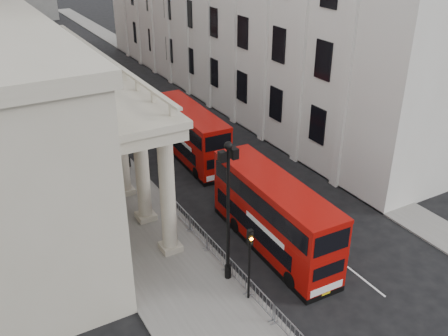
# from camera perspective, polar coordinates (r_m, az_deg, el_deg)

# --- Properties ---
(ground) EXTENTS (260.00, 260.00, 0.00)m
(ground) POSITION_cam_1_polar(r_m,az_deg,el_deg) (26.53, 6.15, -16.83)
(ground) COLOR black
(ground) RESTS_ON ground
(sidewalk_west) EXTENTS (6.00, 140.00, 0.12)m
(sidewalk_west) POSITION_cam_1_polar(r_m,az_deg,el_deg) (49.50, -17.42, 4.02)
(sidewalk_west) COLOR slate
(sidewalk_west) RESTS_ON ground
(sidewalk_east) EXTENTS (3.00, 140.00, 0.12)m
(sidewalk_east) POSITION_cam_1_polar(r_m,az_deg,el_deg) (54.90, -0.48, 7.51)
(sidewalk_east) COLOR slate
(sidewalk_east) RESTS_ON ground
(kerb) EXTENTS (0.20, 140.00, 0.14)m
(kerb) POSITION_cam_1_polar(r_m,az_deg,el_deg) (50.11, -14.16, 4.75)
(kerb) COLOR slate
(kerb) RESTS_ON ground
(lamp_post_south) EXTENTS (1.05, 0.44, 8.32)m
(lamp_post_south) POSITION_cam_1_polar(r_m,az_deg,el_deg) (25.92, 0.48, -4.13)
(lamp_post_south) COLOR black
(lamp_post_south) RESTS_ON sidewalk_west
(lamp_post_mid) EXTENTS (1.05, 0.44, 8.32)m
(lamp_post_mid) POSITION_cam_1_polar(r_m,az_deg,el_deg) (39.26, -11.43, 6.46)
(lamp_post_mid) COLOR black
(lamp_post_mid) RESTS_ON sidewalk_west
(lamp_post_north) EXTENTS (1.05, 0.44, 8.32)m
(lamp_post_north) POSITION_cam_1_polar(r_m,az_deg,el_deg) (54.07, -17.20, 11.41)
(lamp_post_north) COLOR black
(lamp_post_north) RESTS_ON sidewalk_west
(traffic_light) EXTENTS (0.28, 0.33, 4.30)m
(traffic_light) POSITION_cam_1_polar(r_m,az_deg,el_deg) (25.54, 2.97, -9.57)
(traffic_light) COLOR black
(traffic_light) RESTS_ON sidewalk_west
(crowd_barriers) EXTENTS (0.50, 18.75, 1.10)m
(crowd_barriers) POSITION_cam_1_polar(r_m,az_deg,el_deg) (27.28, 2.84, -13.33)
(crowd_barriers) COLOR gray
(crowd_barriers) RESTS_ON sidewalk_west
(bus_near) EXTENTS (2.91, 10.70, 4.58)m
(bus_near) POSITION_cam_1_polar(r_m,az_deg,el_deg) (30.01, 5.68, -5.20)
(bus_near) COLOR #980B07
(bus_near) RESTS_ON ground
(bus_far) EXTENTS (2.82, 10.23, 4.38)m
(bus_far) POSITION_cam_1_polar(r_m,az_deg,el_deg) (41.18, -3.86, 3.99)
(bus_far) COLOR #B10D08
(bus_far) RESTS_ON ground
(pedestrian_a) EXTENTS (0.68, 0.45, 1.85)m
(pedestrian_a) POSITION_cam_1_polar(r_m,az_deg,el_deg) (37.86, -12.89, -0.91)
(pedestrian_a) COLOR black
(pedestrian_a) RESTS_ON sidewalk_west
(pedestrian_b) EXTENTS (1.01, 0.92, 1.69)m
(pedestrian_b) POSITION_cam_1_polar(r_m,az_deg,el_deg) (40.42, -15.37, 0.51)
(pedestrian_b) COLOR black
(pedestrian_b) RESTS_ON sidewalk_west
(pedestrian_c) EXTENTS (0.94, 0.66, 1.81)m
(pedestrian_c) POSITION_cam_1_polar(r_m,az_deg,el_deg) (43.12, -14.59, 2.41)
(pedestrian_c) COLOR black
(pedestrian_c) RESTS_ON sidewalk_west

